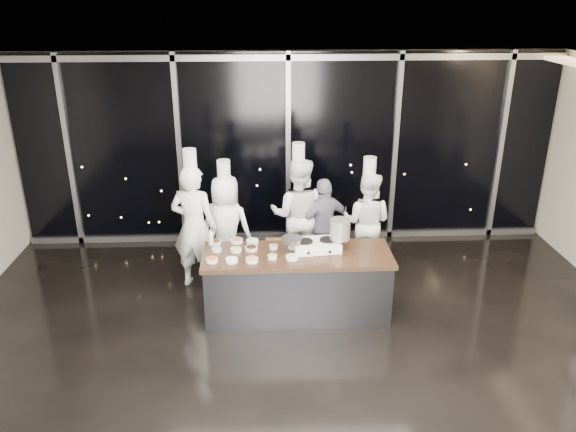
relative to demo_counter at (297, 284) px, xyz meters
name	(u,v)px	position (x,y,z in m)	size (l,w,h in m)	color
ground	(302,353)	(0.00, -0.90, -0.45)	(9.00, 9.00, 0.00)	black
room_shell	(320,176)	(0.18, -0.90, 1.79)	(9.02, 7.02, 3.21)	#BDB5A1
window_wall	(288,150)	(0.00, 2.53, 1.14)	(8.90, 0.11, 3.20)	black
demo_counter	(297,284)	(0.00, 0.00, 0.00)	(2.46, 0.86, 0.90)	#35353A
stove	(316,245)	(0.26, 0.11, 0.51)	(0.65, 0.44, 0.14)	white
frying_pan	(291,239)	(-0.07, 0.08, 0.61)	(0.50, 0.31, 0.05)	slate
stock_pot	(340,229)	(0.57, 0.14, 0.72)	(0.27, 0.27, 0.27)	#BDBDBF
prep_bowls	(250,251)	(-0.62, 0.06, 0.47)	(1.37, 0.75, 0.05)	white
squeeze_bottle	(211,238)	(-1.14, 0.31, 0.56)	(0.06, 0.06, 0.24)	white
chef_far_left	(194,226)	(-1.43, 0.88, 0.49)	(0.77, 0.61, 2.08)	white
chef_left	(226,226)	(-0.99, 1.14, 0.36)	(0.91, 0.74, 1.84)	white
chef_center	(298,214)	(0.10, 1.36, 0.45)	(0.98, 0.82, 2.02)	white
guest	(324,225)	(0.50, 1.28, 0.29)	(0.95, 0.70, 1.49)	#131436
chef_right	(367,221)	(1.14, 1.26, 0.35)	(0.95, 0.86, 1.82)	white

